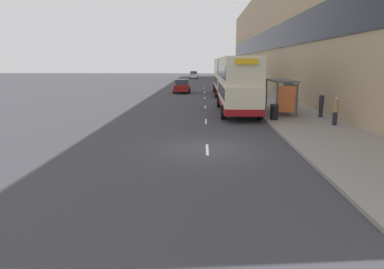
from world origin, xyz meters
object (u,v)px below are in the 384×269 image
(pedestrian_2, at_px, (321,105))
(car_1, at_px, (194,75))
(double_decker_bus_near, at_px, (238,84))
(car_0, at_px, (182,86))
(double_decker_bus_ahead, at_px, (226,76))
(litter_bin, at_px, (274,112))
(pedestrian_1, at_px, (335,111))
(bus_shelter, at_px, (284,90))
(pedestrian_at_shelter, at_px, (281,97))

(pedestrian_2, bearing_deg, car_1, 99.76)
(double_decker_bus_near, relative_size, car_0, 2.69)
(double_decker_bus_ahead, relative_size, litter_bin, 10.97)
(pedestrian_2, bearing_deg, double_decker_bus_ahead, 106.73)
(pedestrian_1, bearing_deg, pedestrian_2, 86.04)
(double_decker_bus_ahead, bearing_deg, car_0, 158.06)
(bus_shelter, height_order, pedestrian_1, bus_shelter)
(double_decker_bus_near, xyz_separation_m, double_decker_bus_ahead, (0.10, 15.37, 0.00))
(pedestrian_2, bearing_deg, car_0, 118.25)
(pedestrian_1, relative_size, litter_bin, 1.62)
(car_0, bearing_deg, car_1, -90.56)
(double_decker_bus_near, bearing_deg, car_1, 94.88)
(pedestrian_at_shelter, xyz_separation_m, pedestrian_2, (1.51, -5.66, 0.06))
(bus_shelter, distance_m, car_0, 20.94)
(car_0, bearing_deg, litter_bin, 109.02)
(pedestrian_at_shelter, bearing_deg, double_decker_bus_near, -145.48)
(bus_shelter, height_order, double_decker_bus_near, double_decker_bus_near)
(bus_shelter, bearing_deg, double_decker_bus_near, 156.55)
(double_decker_bus_near, bearing_deg, double_decker_bus_ahead, 89.64)
(pedestrian_1, height_order, litter_bin, pedestrian_1)
(bus_shelter, relative_size, pedestrian_1, 2.47)
(pedestrian_2, bearing_deg, bus_shelter, 147.95)
(bus_shelter, distance_m, double_decker_bus_ahead, 17.11)
(pedestrian_1, bearing_deg, litter_bin, 149.59)
(car_0, height_order, pedestrian_1, pedestrian_1)
(car_1, height_order, pedestrian_1, pedestrian_1)
(pedestrian_at_shelter, bearing_deg, car_1, 99.23)
(double_decker_bus_near, bearing_deg, litter_bin, -63.26)
(double_decker_bus_near, relative_size, car_1, 2.32)
(litter_bin, bearing_deg, car_0, 109.02)
(double_decker_bus_near, relative_size, double_decker_bus_ahead, 0.90)
(bus_shelter, relative_size, car_1, 0.94)
(double_decker_bus_near, bearing_deg, pedestrian_at_shelter, 34.52)
(car_0, bearing_deg, bus_shelter, 114.60)
(double_decker_bus_ahead, bearing_deg, pedestrian_1, -76.20)
(pedestrian_1, distance_m, litter_bin, 3.82)
(car_1, xyz_separation_m, litter_bin, (7.08, -62.78, -0.20))
(bus_shelter, xyz_separation_m, pedestrian_2, (2.28, -1.43, -0.86))
(bus_shelter, height_order, litter_bin, bus_shelter)
(double_decker_bus_ahead, bearing_deg, double_decker_bus_near, -90.36)
(bus_shelter, bearing_deg, double_decker_bus_ahead, 100.78)
(car_1, bearing_deg, car_0, 89.44)
(double_decker_bus_ahead, height_order, car_0, double_decker_bus_ahead)
(pedestrian_at_shelter, bearing_deg, litter_bin, -106.07)
(double_decker_bus_near, relative_size, pedestrian_1, 6.11)
(litter_bin, bearing_deg, double_decker_bus_near, 116.74)
(double_decker_bus_near, distance_m, pedestrian_1, 8.18)
(car_1, xyz_separation_m, pedestrian_2, (10.59, -61.52, 0.15))
(pedestrian_2, height_order, litter_bin, pedestrian_2)
(bus_shelter, xyz_separation_m, car_1, (-8.30, 60.09, -1.01))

